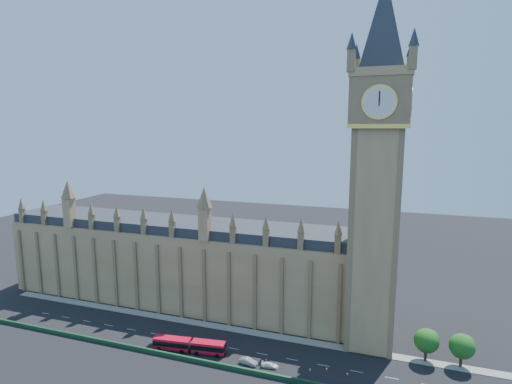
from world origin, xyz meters
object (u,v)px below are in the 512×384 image
(red_bus, at_px, (189,345))
(car_grey, at_px, (208,348))
(car_silver, at_px, (248,361))
(car_white, at_px, (270,365))

(red_bus, relative_size, car_grey, 4.60)
(red_bus, bearing_deg, car_grey, 14.47)
(car_silver, height_order, car_white, car_silver)
(car_grey, bearing_deg, car_white, -102.20)
(car_grey, xyz_separation_m, car_white, (17.62, -1.88, -0.12))
(red_bus, distance_m, car_grey, 4.95)
(car_white, bearing_deg, red_bus, 83.15)
(car_grey, bearing_deg, red_bus, 105.53)
(car_silver, bearing_deg, car_white, -79.43)
(red_bus, bearing_deg, car_silver, -8.78)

